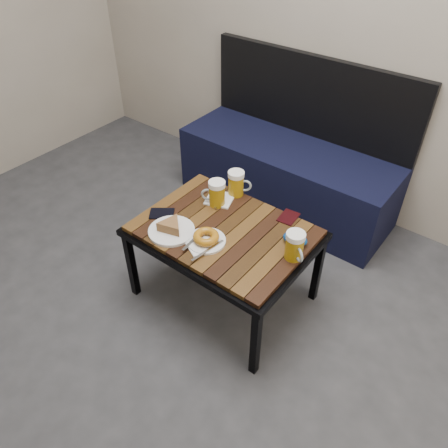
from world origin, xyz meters
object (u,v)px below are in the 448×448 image
Objects in this scene: beer_mug_left at (216,193)px; beer_mug_centre at (237,183)px; passport_navy at (162,213)px; knit_pouch at (295,239)px; passport_burgundy at (288,217)px; cafe_table at (224,235)px; bench at (288,169)px; plate_bagel at (206,239)px; plate_pie at (171,228)px; beer_mug_right at (295,246)px.

beer_mug_left and beer_mug_centre have the same top height.
knit_pouch reaches higher than passport_navy.
passport_burgundy is at bearing 129.94° from knit_pouch.
passport_burgundy is (0.20, 0.26, 0.05)m from cafe_table.
beer_mug_centre is 1.14× the size of passport_navy.
bench is 12.56× the size of passport_burgundy.
knit_pouch is (0.44, -0.14, -0.04)m from beer_mug_centre.
cafe_table is at bearing 86.91° from plate_bagel.
cafe_table is at bearing 43.72° from plate_pie.
beer_mug_left is 1.23× the size of passport_burgundy.
plate_pie is (-0.06, -0.43, -0.04)m from beer_mug_centre.
beer_mug_centre is at bearing -132.02° from beer_mug_left.
beer_mug_centre is 0.41m from plate_bagel.
beer_mug_centre is (-0.12, 0.26, 0.11)m from cafe_table.
beer_mug_right reaches higher than knit_pouch.
passport_burgundy is 0.19m from knit_pouch.
bench reaches higher than beer_mug_left.
cafe_table is 7.54× the size of passport_burgundy.
plate_pie reaches higher than passport_navy.
passport_burgundy is at bearing 61.86° from plate_bagel.
plate_bagel is (-0.37, -0.16, -0.05)m from beer_mug_right.
beer_mug_centre is 0.62× the size of plate_pie.
cafe_table is 0.31m from beer_mug_centre.
plate_pie is (-0.18, -0.17, 0.07)m from cafe_table.
plate_pie is (-0.03, -0.30, -0.04)m from beer_mug_left.
beer_mug_left is at bearing -87.85° from bench.
plate_pie is 0.15m from passport_navy.
passport_navy is at bearing -160.96° from knit_pouch.
passport_navy is 1.04× the size of knit_pouch.
passport_navy is (-0.31, -0.10, 0.05)m from cafe_table.
beer_mug_left reaches higher than plate_bagel.
beer_mug_centre reaches higher than passport_navy.
cafe_table is 3.53× the size of plate_bagel.
plate_pie is 1.97× the size of passport_burgundy.
beer_mug_left is 1.14× the size of passport_navy.
cafe_table is (0.18, -0.92, 0.16)m from bench.
beer_mug_centre is at bearing 161.84° from knit_pouch.
plate_pie is at bearing -136.28° from cafe_table.
beer_mug_right is at bearing 63.99° from passport_navy.
cafe_table is 0.23m from beer_mug_left.
plate_bagel is at bearing -93.09° from cafe_table.
bench is at bearing 155.69° from beer_mug_right.
knit_pouch is at bearing 148.26° from beer_mug_left.
beer_mug_right is at bearing -62.95° from knit_pouch.
cafe_table is 0.33m from passport_navy.
bench is 11.69× the size of passport_navy.
bench reaches higher than cafe_table.
beer_mug_centre is (0.03, 0.13, -0.00)m from beer_mug_left.
plate_pie is at bearing -130.57° from beer_mug_centre.
knit_pouch is at bearing 151.31° from beer_mug_right.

